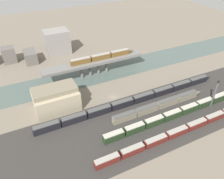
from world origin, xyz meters
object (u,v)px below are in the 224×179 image
at_px(train_yard_mid, 182,111).
at_px(train_yard_far, 160,105).
at_px(train_on_bridge, 103,56).
at_px(train_yard_outer, 135,100).
at_px(warehouse_building, 56,99).
at_px(signal_tower, 214,94).
at_px(train_yard_near, 189,127).

distance_m(train_yard_mid, train_yard_far, 11.57).
xyz_separation_m(train_on_bridge, train_yard_far, (11.36, -47.03, -9.88)).
distance_m(train_yard_outer, warehouse_building, 41.77).
xyz_separation_m(train_on_bridge, train_yard_outer, (2.01, -37.60, -9.80)).
distance_m(train_yard_far, warehouse_building, 54.03).
bearing_deg(warehouse_building, signal_tower, -25.01).
bearing_deg(warehouse_building, train_on_bridge, 32.23).
distance_m(train_yard_mid, warehouse_building, 64.61).
bearing_deg(warehouse_building, train_yard_far, -26.08).
xyz_separation_m(train_on_bridge, warehouse_building, (-37.02, -23.34, -5.64)).
bearing_deg(signal_tower, train_yard_outer, 149.90).
distance_m(warehouse_building, signal_tower, 81.59).
height_order(train_yard_outer, signal_tower, signal_tower).
bearing_deg(train_yard_outer, train_yard_near, -67.55).
relative_size(train_yard_outer, warehouse_building, 4.94).
bearing_deg(train_yard_mid, train_yard_far, 127.99).
bearing_deg(signal_tower, train_yard_near, -159.91).
bearing_deg(train_yard_near, warehouse_building, 139.85).
height_order(train_on_bridge, signal_tower, signal_tower).
relative_size(train_yard_far, train_yard_outer, 0.51).
relative_size(train_on_bridge, warehouse_building, 2.00).
bearing_deg(train_yard_mid, warehouse_building, 149.42).
bearing_deg(train_yard_mid, train_on_bridge, 108.22).
relative_size(train_yard_mid, signal_tower, 5.53).
xyz_separation_m(train_yard_near, train_yard_outer, (-11.84, 28.65, 0.29)).
bearing_deg(warehouse_building, train_yard_mid, -30.58).
bearing_deg(train_yard_far, warehouse_building, 153.92).
bearing_deg(train_on_bridge, warehouse_building, -147.77).
height_order(train_yard_near, train_yard_mid, train_yard_mid).
distance_m(train_yard_mid, train_yard_outer, 24.80).
bearing_deg(train_on_bridge, signal_tower, -57.46).
xyz_separation_m(train_yard_near, warehouse_building, (-50.88, 42.91, 4.45)).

